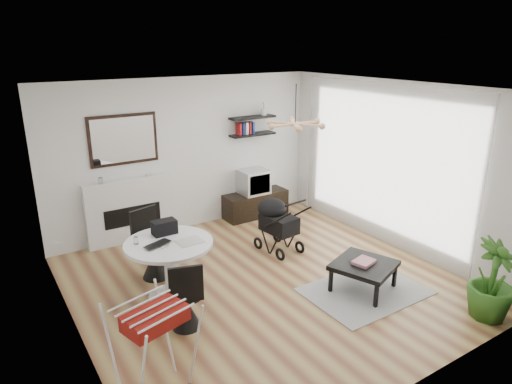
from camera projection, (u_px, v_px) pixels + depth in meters
floor at (265, 282)px, 6.49m from camera, size 5.00×5.00×0.00m
ceiling at (266, 89)px, 5.64m from camera, size 5.00×5.00×0.00m
wall_back at (187, 155)px, 8.06m from camera, size 5.00×0.00×5.00m
wall_left at (68, 232)px, 4.78m from camera, size 0.00×5.00×5.00m
wall_right at (394, 166)px, 7.35m from camera, size 0.00×5.00×5.00m
sheer_curtain at (380, 164)px, 7.46m from camera, size 0.04×3.60×2.60m
fireplace at (130, 203)px, 7.64m from camera, size 1.50×0.17×2.16m
shelf_lower at (253, 134)px, 8.55m from camera, size 0.90×0.25×0.04m
shelf_upper at (253, 117)px, 8.45m from camera, size 0.90×0.25×0.04m
pendant_lamp at (295, 124)px, 6.41m from camera, size 0.90×0.90×0.10m
tv_console at (256, 204)px, 8.89m from camera, size 1.27×0.45×0.48m
crt_tv at (254, 182)px, 8.72m from camera, size 0.53×0.46×0.46m
dining_table at (170, 262)px, 5.89m from camera, size 1.13×1.13×0.83m
laptop at (160, 246)px, 5.66m from camera, size 0.41×0.33×0.03m
black_bag at (164, 227)px, 6.03m from camera, size 0.31×0.19×0.19m
newspaper at (190, 241)px, 5.81m from camera, size 0.33×0.27×0.01m
drinking_glass at (136, 240)px, 5.74m from camera, size 0.06×0.06×0.10m
chair_far at (154, 256)px, 6.55m from camera, size 0.51×0.53×1.01m
chair_near at (186, 307)px, 5.37m from camera, size 0.46×0.47×0.90m
drying_rack at (155, 348)px, 4.28m from camera, size 0.79×0.76×0.97m
stroller at (277, 226)px, 7.39m from camera, size 0.56×0.81×0.95m
rug at (365, 291)px, 6.24m from camera, size 1.59×1.15×0.01m
coffee_table at (364, 266)px, 6.19m from camera, size 0.97×0.97×0.39m
magazines at (364, 262)px, 6.17m from camera, size 0.34×0.29×0.04m
potted_plant at (493, 280)px, 5.52m from camera, size 0.63×0.63×1.01m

